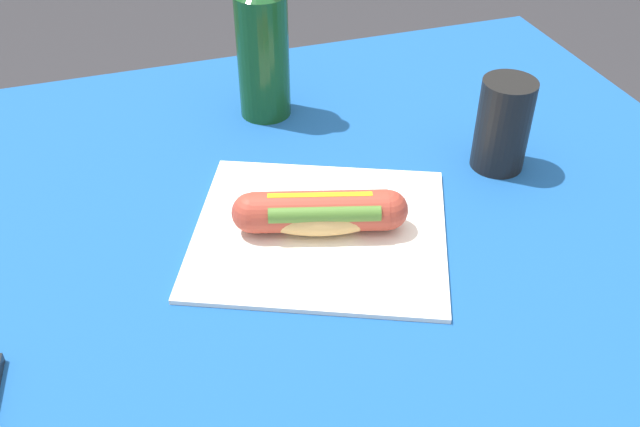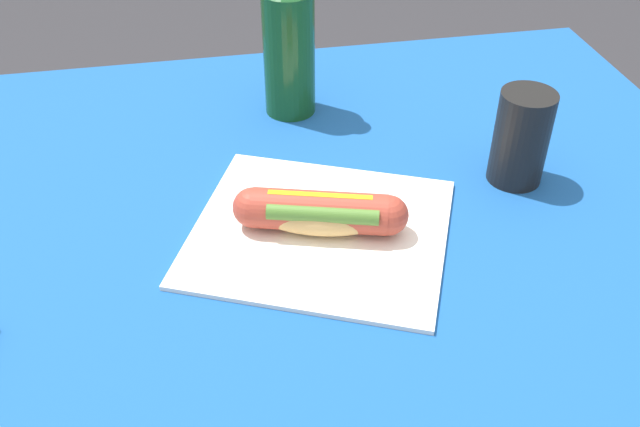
# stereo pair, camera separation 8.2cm
# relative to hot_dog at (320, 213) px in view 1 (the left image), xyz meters

# --- Properties ---
(dining_table) EXTENTS (1.13, 0.99, 0.75)m
(dining_table) POSITION_rel_hot_dog_xyz_m (-0.00, -0.01, -0.16)
(dining_table) COLOR brown
(dining_table) RESTS_ON ground
(paper_wrapper) EXTENTS (0.38, 0.36, 0.01)m
(paper_wrapper) POSITION_rel_hot_dog_xyz_m (-0.00, -0.00, -0.03)
(paper_wrapper) COLOR white
(paper_wrapper) RESTS_ON dining_table
(hot_dog) EXTENTS (0.20, 0.10, 0.05)m
(hot_dog) POSITION_rel_hot_dog_xyz_m (0.00, 0.00, 0.00)
(hot_dog) COLOR tan
(hot_dog) RESTS_ON paper_wrapper
(soda_bottle) EXTENTS (0.07, 0.07, 0.25)m
(soda_bottle) POSITION_rel_hot_dog_xyz_m (-0.01, -0.30, 0.08)
(soda_bottle) COLOR #14471E
(soda_bottle) RESTS_ON dining_table
(drinking_cup) EXTENTS (0.07, 0.07, 0.12)m
(drinking_cup) POSITION_rel_hot_dog_xyz_m (-0.27, -0.06, 0.03)
(drinking_cup) COLOR black
(drinking_cup) RESTS_ON dining_table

